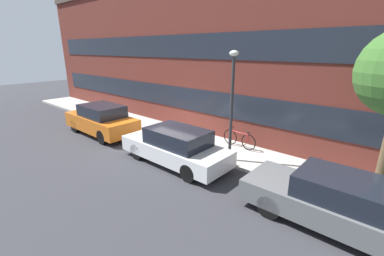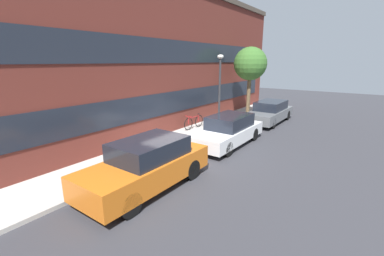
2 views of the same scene
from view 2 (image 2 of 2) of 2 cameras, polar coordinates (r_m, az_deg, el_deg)
name	(u,v)px [view 2 (image 2 of 2)]	position (r m, az deg, el deg)	size (l,w,h in m)	color
ground_plane	(183,152)	(10.90, -2.10, -5.41)	(56.00, 56.00, 0.00)	#333338
sidewalk_strip	(163,146)	(11.55, -6.44, -3.99)	(28.00, 2.21, 0.12)	#B2AFA8
rowhouse_facade	(135,59)	(12.05, -12.63, 14.74)	(28.00, 1.02, 7.63)	maroon
parked_car_orange	(147,165)	(7.84, -9.95, -8.05)	(4.21, 1.68, 1.49)	#D16619
parked_car_white	(228,130)	(11.83, 8.09, -0.52)	(4.32, 1.63, 1.36)	silver
parked_car_grey	(270,112)	(16.77, 16.89, 3.45)	(4.49, 1.64, 1.32)	slate
fire_hydrant	(112,163)	(8.99, -17.42, -7.40)	(0.45, 0.25, 0.68)	red
bicycle	(194,122)	(14.11, 0.39, 1.43)	(1.60, 0.44, 0.77)	black
street_tree	(250,64)	(17.54, 12.82, 13.65)	(2.13, 2.13, 4.52)	brown
lamp_post	(220,84)	(13.41, 6.18, 9.72)	(0.32, 0.32, 3.93)	#2D2D30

